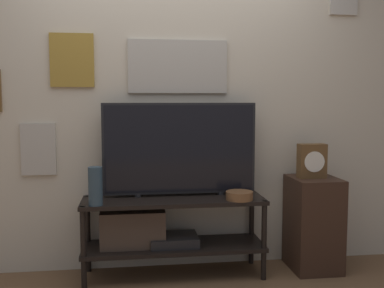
{
  "coord_description": "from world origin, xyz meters",
  "views": [
    {
      "loc": [
        -0.31,
        -3.06,
        1.34
      ],
      "look_at": [
        0.14,
        0.24,
        1.01
      ],
      "focal_mm": 42.0,
      "sensor_mm": 36.0,
      "label": 1
    }
  ],
  "objects": [
    {
      "name": "mantel_clock",
      "position": [
        1.08,
        0.23,
        0.86
      ],
      "size": [
        0.21,
        0.11,
        0.27
      ],
      "color": "brown",
      "rests_on": "side_table"
    },
    {
      "name": "wall_back",
      "position": [
        -0.01,
        0.49,
        1.35
      ],
      "size": [
        6.4,
        0.08,
        2.7
      ],
      "color": "beige",
      "rests_on": "ground_plane"
    },
    {
      "name": "media_console",
      "position": [
        -0.12,
        0.24,
        0.38
      ],
      "size": [
        1.37,
        0.41,
        0.6
      ],
      "color": "black",
      "rests_on": "ground_plane"
    },
    {
      "name": "vase_wide_bowl",
      "position": [
        0.48,
        0.13,
        0.63
      ],
      "size": [
        0.2,
        0.2,
        0.06
      ],
      "color": "brown",
      "rests_on": "media_console"
    },
    {
      "name": "ground_plane",
      "position": [
        0.0,
        0.0,
        0.0
      ],
      "size": [
        12.0,
        12.0,
        0.0
      ],
      "primitive_type": "plane",
      "color": "brown"
    },
    {
      "name": "television",
      "position": [
        0.06,
        0.33,
        0.97
      ],
      "size": [
        1.17,
        0.05,
        0.72
      ],
      "color": "black",
      "rests_on": "media_console"
    },
    {
      "name": "vase_tall_ceramic",
      "position": [
        -0.56,
        0.1,
        0.73
      ],
      "size": [
        0.1,
        0.1,
        0.27
      ],
      "color": "#2D4251",
      "rests_on": "media_console"
    },
    {
      "name": "side_table",
      "position": [
        1.11,
        0.24,
        0.37
      ],
      "size": [
        0.36,
        0.42,
        0.73
      ],
      "color": "#382319",
      "rests_on": "ground_plane"
    }
  ]
}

